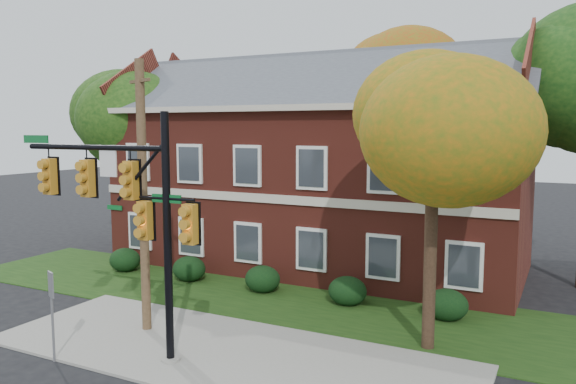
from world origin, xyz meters
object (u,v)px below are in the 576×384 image
at_px(utility_pole, 143,197).
at_px(sign_post, 52,301).
at_px(hedge_right, 347,291).
at_px(tree_far_rear, 396,83).
at_px(hedge_left, 189,269).
at_px(traffic_signal, 130,207).
at_px(hedge_far_left, 125,260).
at_px(tree_left_rear, 138,121).
at_px(hedge_center, 263,279).
at_px(hedge_far_right, 447,305).
at_px(tree_near_right, 442,116).
at_px(apartment_building, 318,157).

height_order(utility_pole, sign_post, utility_pole).
xyz_separation_m(hedge_right, tree_far_rear, (-2.16, 13.09, 8.32)).
relative_size(hedge_left, utility_pole, 0.17).
distance_m(hedge_left, traffic_signal, 8.48).
relative_size(hedge_far_left, hedge_left, 1.00).
bearing_deg(tree_left_rear, hedge_center, -23.04).
bearing_deg(hedge_far_left, utility_pole, -42.21).
distance_m(hedge_left, hedge_far_right, 10.50).
bearing_deg(tree_near_right, hedge_left, 165.19).
xyz_separation_m(hedge_right, tree_near_right, (3.72, -2.83, 6.14)).
bearing_deg(traffic_signal, hedge_left, 113.26).
relative_size(apartment_building, tree_far_rear, 1.63).
bearing_deg(tree_near_right, hedge_far_left, 168.73).
relative_size(hedge_far_left, hedge_far_right, 1.00).
height_order(hedge_right, hedge_far_right, same).
bearing_deg(utility_pole, tree_near_right, 41.07).
height_order(hedge_far_left, hedge_far_right, same).
height_order(hedge_far_left, sign_post, sign_post).
bearing_deg(hedge_right, tree_far_rear, 99.36).
bearing_deg(apartment_building, hedge_far_left, -143.11).
xyz_separation_m(hedge_left, tree_far_rear, (4.84, 13.09, 8.32)).
xyz_separation_m(hedge_far_left, hedge_left, (3.50, 0.00, 0.00)).
distance_m(hedge_far_left, hedge_left, 3.50).
height_order(hedge_right, tree_near_right, tree_near_right).
bearing_deg(tree_left_rear, tree_near_right, -22.36).
height_order(hedge_right, tree_left_rear, tree_left_rear).
relative_size(apartment_building, hedge_left, 13.43).
bearing_deg(hedge_far_right, hedge_center, 180.00).
bearing_deg(apartment_building, tree_far_rear, 80.29).
distance_m(hedge_left, tree_left_rear, 9.69).
xyz_separation_m(traffic_signal, sign_post, (-1.67, -1.32, -2.50)).
distance_m(hedge_far_right, tree_left_rear, 18.30).
bearing_deg(hedge_far_left, hedge_center, 0.00).
bearing_deg(hedge_far_left, hedge_right, 0.00).
relative_size(hedge_right, hedge_far_right, 1.00).
bearing_deg(hedge_far_left, sign_post, -58.10).
relative_size(traffic_signal, sign_post, 2.70).
relative_size(hedge_center, tree_left_rear, 0.16).
height_order(apartment_building, tree_left_rear, apartment_building).
xyz_separation_m(hedge_left, traffic_signal, (3.28, -6.90, 3.68)).
bearing_deg(tree_near_right, tree_far_rear, 110.27).
bearing_deg(utility_pole, hedge_right, 73.24).
bearing_deg(traffic_signal, tree_far_rear, 83.35).
bearing_deg(hedge_right, utility_pole, -131.71).
bearing_deg(tree_far_rear, hedge_right, -80.64).
height_order(hedge_center, sign_post, sign_post).
xyz_separation_m(hedge_right, sign_post, (-5.39, -8.21, 1.18)).
relative_size(tree_near_right, tree_left_rear, 0.97).
xyz_separation_m(hedge_center, sign_post, (-1.89, -8.21, 1.18)).
bearing_deg(hedge_left, tree_far_rear, 69.71).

